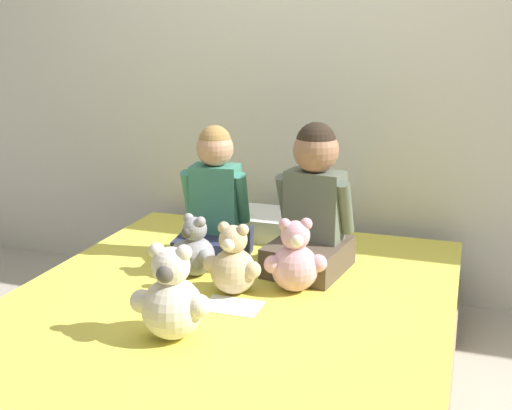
% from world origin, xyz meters
% --- Properties ---
extents(ground_plane, '(14.00, 14.00, 0.00)m').
position_xyz_m(ground_plane, '(0.00, 0.00, 0.00)').
color(ground_plane, '#B2A899').
extents(wall_behind_bed, '(8.00, 0.06, 2.50)m').
position_xyz_m(wall_behind_bed, '(0.00, 1.07, 1.25)').
color(wall_behind_bed, silver).
rests_on(wall_behind_bed, ground_plane).
extents(bed, '(1.66, 1.88, 0.37)m').
position_xyz_m(bed, '(0.00, 0.00, 0.18)').
color(bed, '#997F60').
rests_on(bed, ground_plane).
extents(child_on_left, '(0.32, 0.34, 0.59)m').
position_xyz_m(child_on_left, '(-0.22, 0.37, 0.61)').
color(child_on_left, '#282D47').
rests_on(child_on_left, bed).
extents(child_on_right, '(0.35, 0.40, 0.62)m').
position_xyz_m(child_on_right, '(0.22, 0.37, 0.64)').
color(child_on_right, brown).
rests_on(child_on_right, bed).
extents(teddy_bear_held_by_left_child, '(0.20, 0.16, 0.26)m').
position_xyz_m(teddy_bear_held_by_left_child, '(-0.21, 0.14, 0.47)').
color(teddy_bear_held_by_left_child, '#939399').
rests_on(teddy_bear_held_by_left_child, bed).
extents(teddy_bear_held_by_right_child, '(0.23, 0.18, 0.29)m').
position_xyz_m(teddy_bear_held_by_right_child, '(0.22, 0.12, 0.49)').
color(teddy_bear_held_by_right_child, '#DBA3B2').
rests_on(teddy_bear_held_by_right_child, bed).
extents(teddy_bear_between_children, '(0.23, 0.18, 0.28)m').
position_xyz_m(teddy_bear_between_children, '(0.00, 0.02, 0.48)').
color(teddy_bear_between_children, '#D1B78E').
rests_on(teddy_bear_between_children, bed).
extents(teddy_bear_at_foot_of_bed, '(0.27, 0.20, 0.32)m').
position_xyz_m(teddy_bear_at_foot_of_bed, '(-0.06, -0.39, 0.50)').
color(teddy_bear_at_foot_of_bed, silver).
rests_on(teddy_bear_at_foot_of_bed, bed).
extents(pillow_at_headboard, '(0.49, 0.32, 0.11)m').
position_xyz_m(pillow_at_headboard, '(0.00, 0.75, 0.42)').
color(pillow_at_headboard, white).
rests_on(pillow_at_headboard, bed).
extents(sign_card, '(0.21, 0.15, 0.00)m').
position_xyz_m(sign_card, '(0.04, -0.10, 0.37)').
color(sign_card, white).
rests_on(sign_card, bed).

